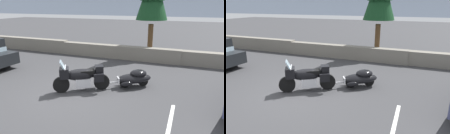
{
  "view_description": "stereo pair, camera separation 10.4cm",
  "coord_description": "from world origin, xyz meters",
  "views": [
    {
      "loc": [
        4.33,
        -6.54,
        3.44
      ],
      "look_at": [
        1.33,
        1.26,
        0.85
      ],
      "focal_mm": 32.45,
      "sensor_mm": 36.0,
      "label": 1
    },
    {
      "loc": [
        4.42,
        -6.5,
        3.44
      ],
      "look_at": [
        1.33,
        1.26,
        0.85
      ],
      "focal_mm": 32.45,
      "sensor_mm": 36.0,
      "label": 2
    }
  ],
  "objects": [
    {
      "name": "ground_plane",
      "position": [
        0.0,
        0.0,
        0.0
      ],
      "size": [
        80.0,
        80.0,
        0.0
      ],
      "primitive_type": "plane",
      "color": "#38383A"
    },
    {
      "name": "stone_guard_wall",
      "position": [
        -0.23,
        5.83,
        0.44
      ],
      "size": [
        24.0,
        0.63,
        0.94
      ],
      "color": "slate",
      "rests_on": "ground"
    },
    {
      "name": "touring_motorcycle",
      "position": [
        0.37,
        0.26,
        0.62
      ],
      "size": [
        2.03,
        1.47,
        1.33
      ],
      "color": "black",
      "rests_on": "ground"
    },
    {
      "name": "car_shaped_trailer",
      "position": [
        2.28,
        1.46,
        0.41
      ],
      "size": [
        2.05,
        1.48,
        0.76
      ],
      "color": "black",
      "rests_on": "ground"
    },
    {
      "name": "parking_stripe_marker",
      "position": [
        4.04,
        -1.5,
        0.0
      ],
      "size": [
        0.12,
        3.6,
        0.01
      ],
      "primitive_type": "cube",
      "color": "silver",
      "rests_on": "ground"
    }
  ]
}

